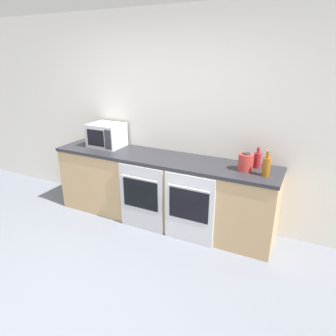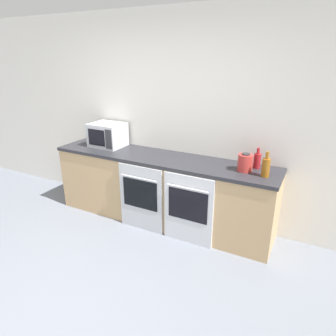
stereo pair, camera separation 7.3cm
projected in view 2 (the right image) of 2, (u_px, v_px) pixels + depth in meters
ground_plane at (58, 316)px, 2.51m from camera, size 16.00×16.00×0.00m
wall_back at (173, 119)px, 3.82m from camera, size 10.00×0.06×2.60m
counter_back at (161, 189)px, 3.85m from camera, size 2.89×0.61×0.88m
oven_left at (141, 198)px, 3.64m from camera, size 0.59×0.06×0.84m
oven_right at (188, 210)px, 3.37m from camera, size 0.59×0.06×0.84m
microwave at (108, 135)px, 4.07m from camera, size 0.44×0.37×0.32m
bottle_red at (257, 160)px, 3.29m from camera, size 0.08×0.08×0.23m
bottle_amber at (266, 167)px, 3.05m from camera, size 0.08×0.08×0.27m
kettle at (245, 163)px, 3.21m from camera, size 0.16×0.16×0.20m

